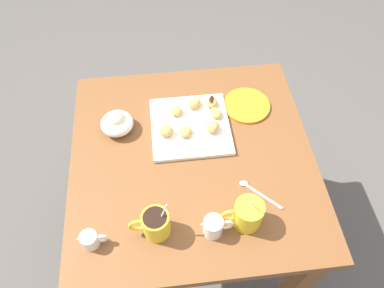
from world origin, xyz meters
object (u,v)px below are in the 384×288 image
coffee_mug_yellow_left (247,214)px  beignet_3 (185,132)px  coffee_mug_yellow_right (155,224)px  ice_cream_bowl (117,123)px  chocolate_sauce_pitcher (90,240)px  dining_table (192,177)px  cream_pitcher_white (214,226)px  beignet_2 (212,127)px  beignet_0 (211,102)px  beignet_6 (176,111)px  saucer_orange_left (247,105)px  beignet_1 (166,131)px  beignet_5 (216,113)px  beignet_4 (194,103)px  pastry_plate_square (190,126)px

coffee_mug_yellow_left → beignet_3: 0.39m
coffee_mug_yellow_right → ice_cream_bowl: bearing=-74.2°
beignet_3 → chocolate_sauce_pitcher: bearing=48.9°
dining_table → coffee_mug_yellow_right: size_ratio=5.87×
cream_pitcher_white → beignet_2: size_ratio=1.97×
beignet_0 → beignet_6: beignet_0 is taller
coffee_mug_yellow_right → saucer_orange_left: (-0.38, -0.47, -0.05)m
cream_pitcher_white → ice_cream_bowl: bearing=-56.3°
chocolate_sauce_pitcher → coffee_mug_yellow_right: bearing=-174.5°
beignet_1 → beignet_5: (-0.19, -0.06, -0.00)m
coffee_mug_yellow_left → saucer_orange_left: (-0.10, -0.47, -0.05)m
dining_table → beignet_3: bearing=-79.6°
beignet_2 → coffee_mug_yellow_left: bearing=98.5°
beignet_0 → beignet_3: size_ratio=1.00×
dining_table → cream_pitcher_white: size_ratio=8.34×
coffee_mug_yellow_left → beignet_4: (0.11, -0.48, -0.02)m
chocolate_sauce_pitcher → beignet_0: chocolate_sauce_pitcher is taller
coffee_mug_yellow_left → beignet_5: (0.03, -0.43, -0.02)m
coffee_mug_yellow_right → chocolate_sauce_pitcher: size_ratio=1.61×
pastry_plate_square → beignet_3: (0.02, 0.04, 0.02)m
pastry_plate_square → beignet_0: size_ratio=5.50×
dining_table → coffee_mug_yellow_left: 0.36m
coffee_mug_yellow_right → beignet_3: (-0.13, -0.35, -0.02)m
saucer_orange_left → beignet_6: beignet_6 is taller
dining_table → beignet_5: (-0.11, -0.16, 0.18)m
pastry_plate_square → coffee_mug_yellow_left: 0.42m
pastry_plate_square → saucer_orange_left: size_ratio=1.58×
coffee_mug_yellow_left → chocolate_sauce_pitcher: (0.48, 0.02, -0.02)m
coffee_mug_yellow_left → beignet_0: coffee_mug_yellow_left is taller
beignet_4 → chocolate_sauce_pitcher: bearing=53.4°
ice_cream_bowl → beignet_1: ice_cream_bowl is taller
beignet_4 → ice_cream_bowl: bearing=12.6°
ice_cream_bowl → chocolate_sauce_pitcher: 0.44m
chocolate_sauce_pitcher → beignet_4: 0.62m
coffee_mug_yellow_left → beignet_6: bearing=-68.5°
beignet_4 → beignet_6: 0.08m
chocolate_sauce_pitcher → beignet_2: size_ratio=1.74×
cream_pitcher_white → beignet_5: bearing=-99.5°
dining_table → ice_cream_bowl: (0.26, -0.15, 0.19)m
chocolate_sauce_pitcher → beignet_1: chocolate_sauce_pitcher is taller
beignet_2 → beignet_6: bearing=-36.9°
pastry_plate_square → beignet_5: bearing=-161.4°
dining_table → pastry_plate_square: bearing=-93.0°
coffee_mug_yellow_right → beignet_4: size_ratio=2.68×
saucer_orange_left → beignet_3: beignet_3 is taller
coffee_mug_yellow_left → beignet_2: coffee_mug_yellow_left is taller
beignet_2 → beignet_6: size_ratio=1.14×
beignet_1 → chocolate_sauce_pitcher: bearing=56.3°
beignet_0 → chocolate_sauce_pitcher: bearing=48.8°
coffee_mug_yellow_left → beignet_1: bearing=-58.2°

